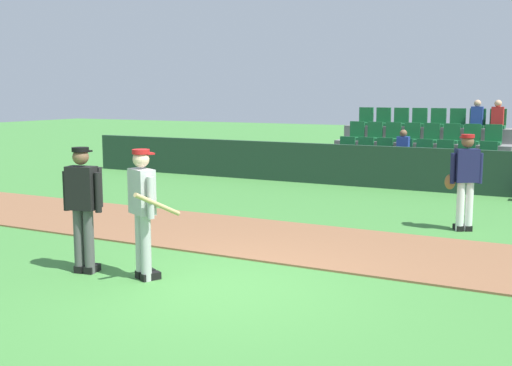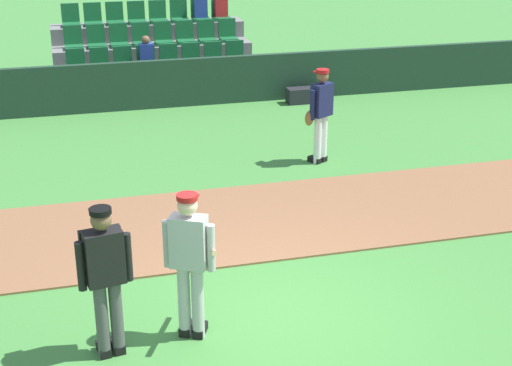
# 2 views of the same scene
# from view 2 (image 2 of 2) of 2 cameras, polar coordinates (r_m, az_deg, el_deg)

# --- Properties ---
(ground_plane) EXTENTS (80.00, 80.00, 0.00)m
(ground_plane) POSITION_cam_2_polar(r_m,az_deg,el_deg) (9.12, 1.68, -10.01)
(ground_plane) COLOR #42843A
(infield_dirt_path) EXTENTS (28.00, 2.76, 0.03)m
(infield_dirt_path) POSITION_cam_2_polar(r_m,az_deg,el_deg) (11.40, -2.10, -3.05)
(infield_dirt_path) COLOR brown
(infield_dirt_path) RESTS_ON ground
(dugout_fence) EXTENTS (20.00, 0.16, 1.11)m
(dugout_fence) POSITION_cam_2_polar(r_m,az_deg,el_deg) (17.42, -6.99, 7.54)
(dugout_fence) COLOR #1E3828
(dugout_fence) RESTS_ON ground
(stadium_bleachers) EXTENTS (5.00, 2.95, 2.30)m
(stadium_bleachers) POSITION_cam_2_polar(r_m,az_deg,el_deg) (19.22, -7.77, 9.04)
(stadium_bleachers) COLOR slate
(stadium_bleachers) RESTS_ON ground
(batter_grey_jersey) EXTENTS (0.63, 0.80, 1.76)m
(batter_grey_jersey) POSITION_cam_2_polar(r_m,az_deg,el_deg) (8.28, -5.06, -5.92)
(batter_grey_jersey) COLOR #B2B2B2
(batter_grey_jersey) RESTS_ON ground
(umpire_home_plate) EXTENTS (0.58, 0.35, 1.76)m
(umpire_home_plate) POSITION_cam_2_polar(r_m,az_deg,el_deg) (8.08, -11.46, -6.79)
(umpire_home_plate) COLOR #4C4C4C
(umpire_home_plate) RESTS_ON ground
(runner_navy_jersey) EXTENTS (0.64, 0.43, 1.76)m
(runner_navy_jersey) POSITION_cam_2_polar(r_m,az_deg,el_deg) (13.66, 4.96, 5.39)
(runner_navy_jersey) COLOR white
(runner_navy_jersey) RESTS_ON ground
(equipment_bag) EXTENTS (0.90, 0.36, 0.36)m
(equipment_bag) POSITION_cam_2_polar(r_m,az_deg,el_deg) (17.81, 3.83, 6.72)
(equipment_bag) COLOR #232328
(equipment_bag) RESTS_ON ground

